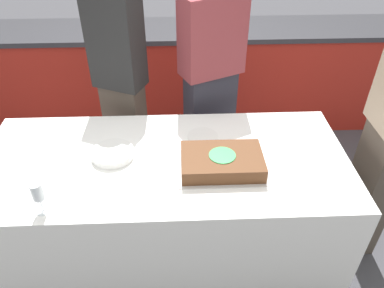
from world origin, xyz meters
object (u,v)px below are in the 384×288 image
(wine_glass, at_px, (38,193))
(person_standing_back, at_px, (121,82))
(cake, at_px, (222,162))
(person_cutting_cake, at_px, (211,82))
(plate_stack, at_px, (113,154))

(wine_glass, height_order, person_standing_back, person_standing_back)
(cake, bearing_deg, person_standing_back, 128.83)
(person_cutting_cake, bearing_deg, plate_stack, 21.92)
(cake, height_order, person_cutting_cake, person_cutting_cake)
(person_cutting_cake, distance_m, person_standing_back, 0.61)
(cake, distance_m, person_standing_back, 0.98)
(cake, bearing_deg, wine_glass, -162.62)
(plate_stack, relative_size, wine_glass, 1.39)
(person_standing_back, bearing_deg, person_cutting_cake, -156.04)
(cake, xyz_separation_m, wine_glass, (-0.88, -0.28, 0.07))
(plate_stack, height_order, wine_glass, wine_glass)
(plate_stack, bearing_deg, cake, -11.51)
(person_cutting_cake, bearing_deg, person_standing_back, -24.95)
(plate_stack, bearing_deg, person_standing_back, 91.22)
(cake, relative_size, person_cutting_cake, 0.29)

